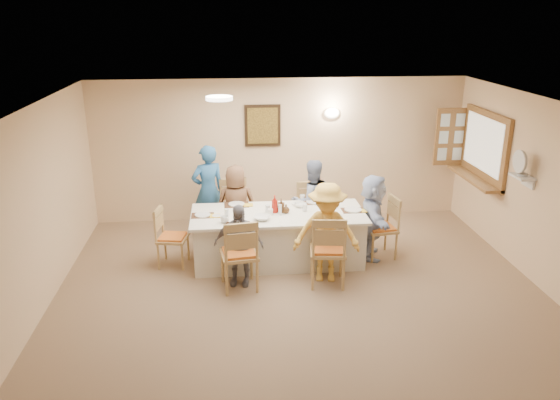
{
  "coord_description": "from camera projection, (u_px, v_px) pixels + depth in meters",
  "views": [
    {
      "loc": [
        -0.9,
        -5.81,
        3.55
      ],
      "look_at": [
        -0.2,
        1.4,
        1.05
      ],
      "focal_mm": 35.0,
      "sensor_mm": 36.0,
      "label": 1
    }
  ],
  "objects": [
    {
      "name": "placemat_br",
      "position": [
        314.0,
        202.0,
        8.44
      ],
      "size": [
        0.33,
        0.24,
        0.01
      ],
      "primitive_type": "cube",
      "color": "#472B19",
      "rests_on": "dining_table"
    },
    {
      "name": "dining_table",
      "position": [
        278.0,
        237.0,
        8.12
      ],
      "size": [
        2.54,
        1.08,
        0.76
      ],
      "primitive_type": "cube",
      "color": "white",
      "rests_on": "ground"
    },
    {
      "name": "napkin_br",
      "position": [
        326.0,
        202.0,
        8.41
      ],
      "size": [
        0.14,
        0.14,
        0.01
      ],
      "primitive_type": "cube",
      "color": "yellow",
      "rests_on": "dining_table"
    },
    {
      "name": "condiment_ketchup",
      "position": [
        275.0,
        204.0,
        7.98
      ],
      "size": [
        0.12,
        0.13,
        0.26
      ],
      "primitive_type": "imported",
      "rotation": [
        0.0,
        0.0,
        0.12
      ],
      "color": "#AE1A0E",
      "rests_on": "dining_table"
    },
    {
      "name": "chair_front_left",
      "position": [
        239.0,
        253.0,
        7.27
      ],
      "size": [
        0.56,
        0.56,
        1.03
      ],
      "primitive_type": null,
      "rotation": [
        0.0,
        0.0,
        3.28
      ],
      "color": "tan",
      "rests_on": "ground"
    },
    {
      "name": "fan_shelf",
      "position": [
        522.0,
        177.0,
        7.52
      ],
      "size": [
        0.22,
        0.36,
        0.03
      ],
      "primitive_type": "cube",
      "color": "white",
      "rests_on": "room_walls"
    },
    {
      "name": "desk_fan",
      "position": [
        522.0,
        166.0,
        7.47
      ],
      "size": [
        0.3,
        0.3,
        0.28
      ],
      "primitive_type": null,
      "color": "#A5A5A8",
      "rests_on": "fan_shelf"
    },
    {
      "name": "plate_fl",
      "position": [
        238.0,
        224.0,
        7.54
      ],
      "size": [
        0.23,
        0.23,
        0.01
      ],
      "primitive_type": "cylinder",
      "color": "white",
      "rests_on": "dining_table"
    },
    {
      "name": "drinking_glass",
      "position": [
        268.0,
        209.0,
        8.01
      ],
      "size": [
        0.07,
        0.07,
        0.11
      ],
      "primitive_type": "cylinder",
      "color": "silver",
      "rests_on": "dining_table"
    },
    {
      "name": "napkin_le",
      "position": [
        215.0,
        216.0,
        7.86
      ],
      "size": [
        0.15,
        0.15,
        0.01
      ],
      "primitive_type": "cube",
      "color": "yellow",
      "rests_on": "dining_table"
    },
    {
      "name": "diner_back_left",
      "position": [
        236.0,
        206.0,
        8.61
      ],
      "size": [
        0.68,
        0.47,
        1.31
      ],
      "primitive_type": "imported",
      "rotation": [
        0.0,
        0.0,
        3.19
      ],
      "color": "brown",
      "rests_on": "ground"
    },
    {
      "name": "condiment_malt",
      "position": [
        286.0,
        209.0,
        7.98
      ],
      "size": [
        0.15,
        0.15,
        0.13
      ],
      "primitive_type": "imported",
      "rotation": [
        0.0,
        0.0,
        0.21
      ],
      "color": "#482B13",
      "rests_on": "dining_table"
    },
    {
      "name": "serving_hatch",
      "position": [
        485.0,
        147.0,
        8.77
      ],
      "size": [
        0.06,
        1.5,
        1.15
      ],
      "primitive_type": "cube",
      "color": "olive",
      "rests_on": "room_walls"
    },
    {
      "name": "placemat_fl",
      "position": [
        238.0,
        225.0,
        7.54
      ],
      "size": [
        0.34,
        0.25,
        0.01
      ],
      "primitive_type": "cube",
      "color": "#472B19",
      "rests_on": "dining_table"
    },
    {
      "name": "plate_le",
      "position": [
        203.0,
        215.0,
        7.89
      ],
      "size": [
        0.23,
        0.23,
        0.01
      ],
      "primitive_type": "cylinder",
      "color": "white",
      "rests_on": "dining_table"
    },
    {
      "name": "placemat_bl",
      "position": [
        237.0,
        205.0,
        8.33
      ],
      "size": [
        0.37,
        0.28,
        0.01
      ],
      "primitive_type": "cube",
      "color": "#472B19",
      "rests_on": "dining_table"
    },
    {
      "name": "diner_back_right",
      "position": [
        311.0,
        201.0,
        8.71
      ],
      "size": [
        0.88,
        0.79,
        1.37
      ],
      "primitive_type": "imported",
      "rotation": [
        0.0,
        0.0,
        3.35
      ],
      "color": "#7884A4",
      "rests_on": "ground"
    },
    {
      "name": "chair_back_left",
      "position": [
        236.0,
        212.0,
        8.78
      ],
      "size": [
        0.57,
        0.57,
        1.01
      ],
      "primitive_type": null,
      "rotation": [
        0.0,
        0.0,
        0.2
      ],
      "color": "tan",
      "rests_on": "ground"
    },
    {
      "name": "wall_sconce",
      "position": [
        332.0,
        113.0,
        9.4
      ],
      "size": [
        0.26,
        0.09,
        0.18
      ],
      "primitive_type": "ellipsoid",
      "color": "white",
      "rests_on": "room_walls"
    },
    {
      "name": "plate_fr",
      "position": [
        323.0,
        221.0,
        7.65
      ],
      "size": [
        0.23,
        0.23,
        0.01
      ],
      "primitive_type": "cylinder",
      "color": "white",
      "rests_on": "dining_table"
    },
    {
      "name": "teacup_a",
      "position": [
        225.0,
        219.0,
        7.62
      ],
      "size": [
        0.17,
        0.17,
        0.1
      ],
      "primitive_type": "imported",
      "rotation": [
        0.0,
        0.0,
        -0.2
      ],
      "color": "white",
      "rests_on": "dining_table"
    },
    {
      "name": "chair_back_right",
      "position": [
        310.0,
        212.0,
        8.9
      ],
      "size": [
        0.45,
        0.45,
        0.93
      ],
      "primitive_type": null,
      "rotation": [
        0.0,
        0.0,
        -0.01
      ],
      "color": "tan",
      "rests_on": "ground"
    },
    {
      "name": "chair_front_right",
      "position": [
        328.0,
        249.0,
        7.38
      ],
      "size": [
        0.55,
        0.55,
        1.03
      ],
      "primitive_type": null,
      "rotation": [
        0.0,
        0.0,
        3.01
      ],
      "color": "tan",
      "rests_on": "ground"
    },
    {
      "name": "caregiver",
      "position": [
        208.0,
        191.0,
        8.98
      ],
      "size": [
        0.81,
        0.75,
        1.53
      ],
      "primitive_type": "imported",
      "rotation": [
        0.0,
        0.0,
        3.51
      ],
      "color": "#2D68A4",
      "rests_on": "ground"
    },
    {
      "name": "diner_front_right",
      "position": [
        327.0,
        233.0,
        7.43
      ],
      "size": [
        1.06,
        0.79,
        1.41
      ],
      "primitive_type": "imported",
      "rotation": [
        0.0,
        0.0,
        -0.15
      ],
      "color": "#F3BA4B",
      "rests_on": "ground"
    },
    {
      "name": "ceiling_light",
      "position": [
        219.0,
        98.0,
        7.22
      ],
      "size": [
        0.36,
        0.36,
        0.05
      ],
      "primitive_type": "cylinder",
      "color": "white",
      "rests_on": "room_walls"
    },
    {
      "name": "plate_bl",
      "position": [
        237.0,
        204.0,
        8.33
      ],
      "size": [
        0.25,
        0.25,
        0.02
      ],
      "primitive_type": "cylinder",
      "color": "white",
      "rests_on": "dining_table"
    },
    {
      "name": "napkin_bl",
      "position": [
        248.0,
        205.0,
        8.3
      ],
      "size": [
        0.14,
        0.14,
        0.01
      ],
      "primitive_type": "cube",
      "color": "yellow",
      "rests_on": "dining_table"
    },
    {
      "name": "ground",
      "position": [
        307.0,
        317.0,
        6.71
      ],
      "size": [
        7.0,
        7.0,
        0.0
      ],
      "primitive_type": "plane",
      "color": "#9C7C5A"
    },
    {
      "name": "condiment_brown",
      "position": [
        281.0,
        206.0,
        8.0
      ],
      "size": [
        0.11,
        0.11,
        0.21
      ],
      "primitive_type": "imported",
      "rotation": [
        0.0,
        0.0,
        -0.1
      ],
      "color": "#482B13",
      "rests_on": "dining_table"
    },
    {
      "name": "shutter_door",
      "position": [
        451.0,
        137.0,
        9.46
      ],
      "size": [
        0.55,
        0.04,
        1.0
      ],
      "primitive_type": "cube",
      "color": "olive",
      "rests_on": "room_walls"
    },
    {
      "name": "chair_left_end",
      "position": [
        173.0,
        237.0,
        7.96
      ],
      "size": [
        0.5,
        0.5,
        0.89
      ],
      "primitive_type": null,
      "rotation": [
        0.0,
        0.0,
        1.39
      ],
      "color": "tan",
      "rests_on": "ground"
    },
    {
      "name": "napkin_fl",
      "position": [
        251.0,
        225.0,
        7.51
      ],
      "size": [
        0.14,
        0.14,
        0.01
      ],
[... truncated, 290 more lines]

